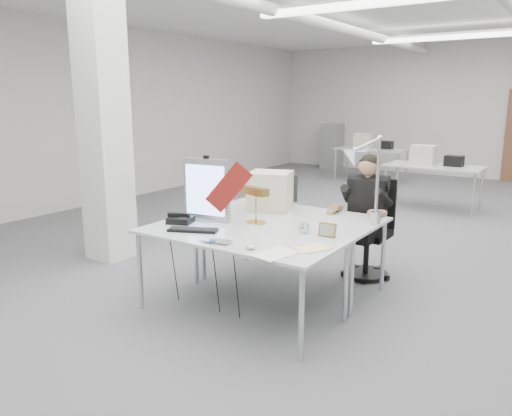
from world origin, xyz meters
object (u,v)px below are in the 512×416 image
at_px(bankers_lamp, 256,203).
at_px(beige_monitor, 270,191).
at_px(desk_main, 239,236).
at_px(office_chair, 368,225).
at_px(laptop, 213,242).
at_px(seated_person, 367,196).
at_px(architect_lamp, 368,177).
at_px(desk_phone, 181,220).
at_px(monitor, 207,190).

distance_m(bankers_lamp, beige_monitor, 0.61).
relative_size(desk_main, office_chair, 1.55).
relative_size(desk_main, laptop, 6.42).
height_order(seated_person, beige_monitor, seated_person).
xyz_separation_m(desk_main, architect_lamp, (0.85, 0.75, 0.50)).
bearing_deg(laptop, beige_monitor, 96.12).
relative_size(desk_phone, architect_lamp, 0.23).
xyz_separation_m(monitor, beige_monitor, (0.25, 0.74, -0.10)).
distance_m(monitor, bankers_lamp, 0.49).
height_order(laptop, bankers_lamp, bankers_lamp).
distance_m(office_chair, bankers_lamp, 1.39).
relative_size(laptop, desk_phone, 1.26).
relative_size(seated_person, laptop, 3.30).
bearing_deg(beige_monitor, laptop, -96.04).
distance_m(laptop, architect_lamp, 1.47).
relative_size(desk_main, monitor, 3.02).
bearing_deg(desk_phone, seated_person, 29.86).
relative_size(seated_person, beige_monitor, 2.19).
distance_m(laptop, beige_monitor, 1.38).
bearing_deg(laptop, office_chair, 67.45).
height_order(bankers_lamp, architect_lamp, architect_lamp).
bearing_deg(beige_monitor, monitor, -126.78).
xyz_separation_m(beige_monitor, architect_lamp, (1.15, -0.23, 0.28)).
bearing_deg(bankers_lamp, laptop, -69.98).
relative_size(beige_monitor, architect_lamp, 0.44).
bearing_deg(seated_person, office_chair, 80.33).
height_order(seated_person, monitor, seated_person).
bearing_deg(bankers_lamp, desk_main, -63.11).
height_order(desk_main, architect_lamp, architect_lamp).
bearing_deg(seated_person, monitor, -140.07).
xyz_separation_m(laptop, bankers_lamp, (-0.09, 0.76, 0.18)).
relative_size(desk_main, beige_monitor, 4.26).
bearing_deg(desk_main, office_chair, 70.66).
bearing_deg(laptop, monitor, 126.23).
distance_m(desk_main, architect_lamp, 1.24).
bearing_deg(bankers_lamp, desk_phone, -133.36).
bearing_deg(desk_phone, desk_main, -21.79).
height_order(desk_main, office_chair, office_chair).
bearing_deg(desk_main, seated_person, 70.07).
bearing_deg(monitor, seated_person, 40.86).
height_order(office_chair, beige_monitor, office_chair).
distance_m(desk_phone, architect_lamp, 1.77).
distance_m(office_chair, seated_person, 0.32).
relative_size(seated_person, architect_lamp, 0.96).
bearing_deg(monitor, beige_monitor, 62.96).
height_order(desk_main, beige_monitor, beige_monitor).
height_order(laptop, beige_monitor, beige_monitor).
bearing_deg(architect_lamp, bankers_lamp, -167.90).
distance_m(seated_person, bankers_lamp, 1.30).
xyz_separation_m(bankers_lamp, desk_phone, (-0.60, -0.39, -0.16)).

